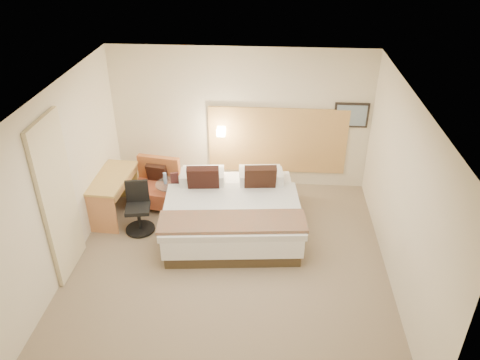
# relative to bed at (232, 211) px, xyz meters

# --- Properties ---
(floor) EXTENTS (4.80, 5.00, 0.02)m
(floor) POSITION_rel_bed_xyz_m (0.03, -0.92, -0.36)
(floor) COLOR #827058
(floor) RESTS_ON ground
(ceiling) EXTENTS (4.80, 5.00, 0.02)m
(ceiling) POSITION_rel_bed_xyz_m (0.03, -0.92, 2.36)
(ceiling) COLOR white
(ceiling) RESTS_ON floor
(wall_back) EXTENTS (4.80, 0.02, 2.70)m
(wall_back) POSITION_rel_bed_xyz_m (0.03, 1.59, 1.00)
(wall_back) COLOR beige
(wall_back) RESTS_ON floor
(wall_front) EXTENTS (4.80, 0.02, 2.70)m
(wall_front) POSITION_rel_bed_xyz_m (0.03, -3.43, 1.00)
(wall_front) COLOR beige
(wall_front) RESTS_ON floor
(wall_left) EXTENTS (0.02, 5.00, 2.70)m
(wall_left) POSITION_rel_bed_xyz_m (-2.38, -0.92, 1.00)
(wall_left) COLOR beige
(wall_left) RESTS_ON floor
(wall_right) EXTENTS (0.02, 5.00, 2.70)m
(wall_right) POSITION_rel_bed_xyz_m (2.44, -0.92, 1.00)
(wall_right) COLOR beige
(wall_right) RESTS_ON floor
(headboard_panel) EXTENTS (2.60, 0.04, 1.30)m
(headboard_panel) POSITION_rel_bed_xyz_m (0.73, 1.55, 0.60)
(headboard_panel) COLOR #BB8848
(headboard_panel) RESTS_ON wall_back
(art_frame) EXTENTS (0.62, 0.03, 0.47)m
(art_frame) POSITION_rel_bed_xyz_m (2.05, 1.56, 1.15)
(art_frame) COLOR black
(art_frame) RESTS_ON wall_back
(art_canvas) EXTENTS (0.54, 0.01, 0.39)m
(art_canvas) POSITION_rel_bed_xyz_m (2.05, 1.54, 1.15)
(art_canvas) COLOR gray
(art_canvas) RESTS_ON wall_back
(lamp_arm) EXTENTS (0.02, 0.12, 0.02)m
(lamp_arm) POSITION_rel_bed_xyz_m (-0.32, 1.50, 0.80)
(lamp_arm) COLOR silver
(lamp_arm) RESTS_ON wall_back
(lamp_shade) EXTENTS (0.15, 0.15, 0.15)m
(lamp_shade) POSITION_rel_bed_xyz_m (-0.32, 1.44, 0.80)
(lamp_shade) COLOR #FFEDC6
(lamp_shade) RESTS_ON wall_back
(curtain) EXTENTS (0.06, 0.90, 2.42)m
(curtain) POSITION_rel_bed_xyz_m (-2.33, -1.17, 0.87)
(curtain) COLOR beige
(curtain) RESTS_ON wall_left
(bottle_a) EXTENTS (0.08, 0.08, 0.21)m
(bottle_a) POSITION_rel_bed_xyz_m (-1.21, 0.44, 0.33)
(bottle_a) COLOR #809FC7
(bottle_a) RESTS_ON side_table
(menu_folder) EXTENTS (0.14, 0.09, 0.23)m
(menu_folder) POSITION_rel_bed_xyz_m (-1.04, 0.41, 0.34)
(menu_folder) COLOR #381716
(menu_folder) RESTS_ON side_table
(bed) EXTENTS (2.38, 2.33, 1.07)m
(bed) POSITION_rel_bed_xyz_m (0.00, 0.00, 0.00)
(bed) COLOR #413320
(bed) RESTS_ON floor
(lounge_chair) EXTENTS (0.88, 0.80, 0.83)m
(lounge_chair) POSITION_rel_bed_xyz_m (-1.47, 0.72, -0.02)
(lounge_chair) COLOR tan
(lounge_chair) RESTS_ON floor
(side_table) EXTENTS (0.66, 0.66, 0.58)m
(side_table) POSITION_rel_bed_xyz_m (-1.12, 0.43, -0.03)
(side_table) COLOR white
(side_table) RESTS_ON floor
(desk) EXTENTS (0.63, 1.25, 0.76)m
(desk) POSITION_rel_bed_xyz_m (-2.09, 0.28, 0.25)
(desk) COLOR tan
(desk) RESTS_ON floor
(desk_chair) EXTENTS (0.57, 0.57, 0.87)m
(desk_chair) POSITION_rel_bed_xyz_m (-1.56, -0.14, 0.01)
(desk_chair) COLOR black
(desk_chair) RESTS_ON floor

